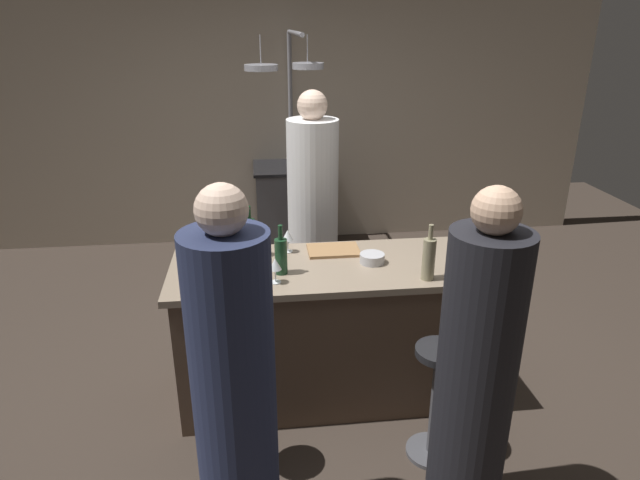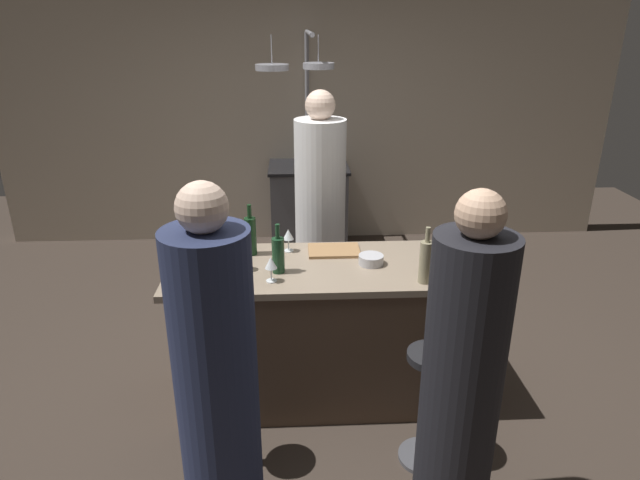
% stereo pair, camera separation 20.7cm
% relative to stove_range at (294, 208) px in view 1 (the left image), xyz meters
% --- Properties ---
extents(ground_plane, '(9.00, 9.00, 0.00)m').
position_rel_stove_range_xyz_m(ground_plane, '(0.00, -2.45, -0.45)').
color(ground_plane, '#382D26').
extents(back_wall, '(6.40, 0.16, 2.60)m').
position_rel_stove_range_xyz_m(back_wall, '(0.00, 0.40, 0.85)').
color(back_wall, '#BCAD99').
rests_on(back_wall, ground_plane).
extents(kitchen_island, '(1.80, 0.72, 0.90)m').
position_rel_stove_range_xyz_m(kitchen_island, '(0.00, -2.45, 0.01)').
color(kitchen_island, brown).
rests_on(kitchen_island, ground_plane).
extents(stove_range, '(0.80, 0.64, 0.89)m').
position_rel_stove_range_xyz_m(stove_range, '(0.00, 0.00, 0.00)').
color(stove_range, '#47474C').
rests_on(stove_range, ground_plane).
extents(chef, '(0.38, 0.38, 1.80)m').
position_rel_stove_range_xyz_m(chef, '(0.04, -1.46, 0.39)').
color(chef, white).
rests_on(chef, ground_plane).
extents(bar_stool_left, '(0.28, 0.28, 0.68)m').
position_rel_stove_range_xyz_m(bar_stool_left, '(-0.53, -3.07, -0.07)').
color(bar_stool_left, '#4C4C51').
rests_on(bar_stool_left, ground_plane).
extents(guest_left, '(0.36, 0.36, 1.69)m').
position_rel_stove_range_xyz_m(guest_left, '(-0.50, -3.43, 0.34)').
color(guest_left, '#262D4C').
rests_on(guest_left, ground_plane).
extents(bar_stool_right, '(0.28, 0.28, 0.68)m').
position_rel_stove_range_xyz_m(bar_stool_right, '(0.53, -3.07, -0.07)').
color(bar_stool_right, '#4C4C51').
rests_on(bar_stool_right, ground_plane).
extents(guest_right, '(0.35, 0.35, 1.65)m').
position_rel_stove_range_xyz_m(guest_right, '(0.56, -3.45, 0.32)').
color(guest_right, black).
rests_on(guest_right, ground_plane).
extents(overhead_pot_rack, '(0.60, 1.49, 2.17)m').
position_rel_stove_range_xyz_m(overhead_pot_rack, '(-0.06, -0.50, 1.21)').
color(overhead_pot_rack, gray).
rests_on(overhead_pot_rack, ground_plane).
extents(cutting_board, '(0.32, 0.22, 0.02)m').
position_rel_stove_range_xyz_m(cutting_board, '(0.09, -2.25, 0.46)').
color(cutting_board, '#997047').
rests_on(cutting_board, kitchen_island).
extents(pepper_mill, '(0.05, 0.05, 0.21)m').
position_rel_stove_range_xyz_m(pepper_mill, '(-0.59, -2.71, 0.56)').
color(pepper_mill, '#382319').
rests_on(pepper_mill, kitchen_island).
extents(wine_bottle_green, '(0.07, 0.07, 0.29)m').
position_rel_stove_range_xyz_m(wine_bottle_green, '(-0.25, -2.53, 0.56)').
color(wine_bottle_green, '#193D23').
rests_on(wine_bottle_green, kitchen_island).
extents(wine_bottle_white, '(0.07, 0.07, 0.32)m').
position_rel_stove_range_xyz_m(wine_bottle_white, '(0.56, -2.70, 0.58)').
color(wine_bottle_white, gray).
rests_on(wine_bottle_white, kitchen_island).
extents(wine_bottle_red, '(0.07, 0.07, 0.32)m').
position_rel_stove_range_xyz_m(wine_bottle_red, '(-0.42, -2.26, 0.58)').
color(wine_bottle_red, '#143319').
rests_on(wine_bottle_red, kitchen_island).
extents(wine_glass_by_chef, '(0.07, 0.07, 0.15)m').
position_rel_stove_range_xyz_m(wine_glass_by_chef, '(-0.19, -2.23, 0.56)').
color(wine_glass_by_chef, silver).
rests_on(wine_glass_by_chef, kitchen_island).
extents(wine_glass_near_right_guest, '(0.07, 0.07, 0.15)m').
position_rel_stove_range_xyz_m(wine_glass_near_right_guest, '(-0.44, -2.50, 0.56)').
color(wine_glass_near_right_guest, silver).
rests_on(wine_glass_near_right_guest, kitchen_island).
extents(wine_glass_near_left_guest, '(0.07, 0.07, 0.15)m').
position_rel_stove_range_xyz_m(wine_glass_near_left_guest, '(-0.29, -2.65, 0.56)').
color(wine_glass_near_left_guest, silver).
rests_on(wine_glass_near_left_guest, kitchen_island).
extents(mixing_bowl_steel, '(0.15, 0.15, 0.06)m').
position_rel_stove_range_xyz_m(mixing_bowl_steel, '(0.30, -2.45, 0.48)').
color(mixing_bowl_steel, '#B7B7BC').
rests_on(mixing_bowl_steel, kitchen_island).
extents(mixing_bowl_wooden, '(0.21, 0.21, 0.06)m').
position_rel_stove_range_xyz_m(mixing_bowl_wooden, '(-0.61, -2.49, 0.48)').
color(mixing_bowl_wooden, brown).
rests_on(mixing_bowl_wooden, kitchen_island).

